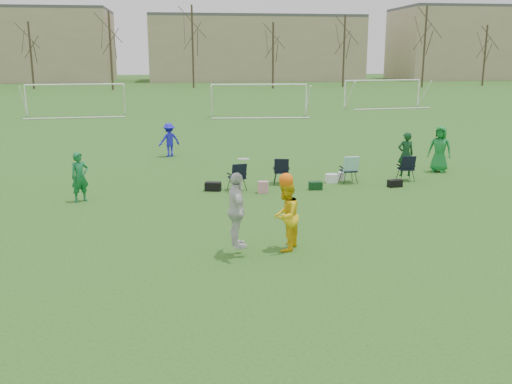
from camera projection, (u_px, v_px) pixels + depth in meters
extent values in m
plane|color=#255319|center=(278.00, 266.00, 12.72)|extent=(260.00, 260.00, 0.00)
imported|color=#126934|center=(80.00, 177.00, 18.18)|extent=(0.70, 0.65, 1.60)
imported|color=#1B1CD1|center=(169.00, 140.00, 26.32)|extent=(1.15, 0.93, 1.55)
imported|color=#15772F|center=(440.00, 149.00, 22.82)|extent=(1.08, 1.00, 1.86)
imported|color=silver|center=(237.00, 210.00, 13.15)|extent=(0.56, 1.09, 1.78)
imported|color=yellow|center=(286.00, 216.00, 13.61)|extent=(0.95, 1.03, 1.70)
sphere|color=orange|center=(286.00, 180.00, 13.41)|extent=(0.34, 0.34, 0.34)
cylinder|color=white|center=(243.00, 159.00, 12.80)|extent=(0.27, 0.27, 0.05)
imported|color=#103B1B|center=(406.00, 154.00, 21.31)|extent=(0.63, 0.43, 1.66)
cube|color=black|center=(213.00, 186.00, 19.78)|extent=(0.60, 0.42, 0.30)
cube|color=#D28795|center=(263.00, 187.00, 19.46)|extent=(0.36, 0.24, 0.40)
cube|color=#0E3416|center=(316.00, 186.00, 19.95)|extent=(0.46, 0.29, 0.28)
cube|color=white|center=(331.00, 178.00, 21.05)|extent=(0.43, 0.31, 0.32)
cylinder|color=silver|center=(341.00, 176.00, 21.46)|extent=(0.26, 0.26, 0.30)
cube|color=black|center=(395.00, 183.00, 20.35)|extent=(0.54, 0.34, 0.26)
cube|color=black|center=(237.00, 176.00, 19.82)|extent=(0.73, 0.73, 0.96)
cube|color=black|center=(281.00, 171.00, 20.80)|extent=(0.69, 0.69, 0.96)
cube|color=black|center=(349.00, 170.00, 20.99)|extent=(0.64, 0.64, 0.96)
cube|color=black|center=(406.00, 168.00, 21.33)|extent=(0.63, 0.63, 0.96)
cylinder|color=white|center=(26.00, 101.00, 43.15)|extent=(0.12, 0.12, 2.40)
cylinder|color=white|center=(124.00, 99.00, 44.70)|extent=(0.12, 0.12, 2.40)
cylinder|color=white|center=(75.00, 84.00, 43.64)|extent=(7.28, 0.76, 0.12)
cylinder|color=white|center=(212.00, 101.00, 43.57)|extent=(0.12, 0.12, 2.40)
cylinder|color=white|center=(306.00, 100.00, 44.01)|extent=(0.12, 0.12, 2.40)
cylinder|color=white|center=(259.00, 85.00, 43.51)|extent=(7.29, 0.63, 0.12)
cylinder|color=white|center=(345.00, 95.00, 50.16)|extent=(0.12, 0.12, 2.40)
cylinder|color=white|center=(418.00, 93.00, 52.07)|extent=(0.12, 0.12, 2.40)
cylinder|color=white|center=(383.00, 80.00, 50.83)|extent=(7.25, 1.13, 0.12)
cylinder|color=#382B21|center=(31.00, 56.00, 77.75)|extent=(0.28, 0.28, 9.00)
cylinder|color=#382B21|center=(111.00, 51.00, 76.13)|extent=(0.28, 0.28, 10.20)
cylinder|color=#382B21|center=(193.00, 47.00, 80.29)|extent=(0.28, 0.28, 11.40)
cylinder|color=#382B21|center=(273.00, 56.00, 79.09)|extent=(0.28, 0.28, 9.00)
cylinder|color=#382B21|center=(344.00, 51.00, 83.26)|extent=(0.28, 0.28, 10.20)
cylinder|color=#382B21|center=(424.00, 47.00, 81.64)|extent=(0.28, 0.28, 11.40)
cylinder|color=#382B21|center=(485.00, 56.00, 86.22)|extent=(0.28, 0.28, 9.00)
cube|color=tan|center=(255.00, 50.00, 105.49)|extent=(38.00, 16.00, 11.00)
cube|color=tan|center=(473.00, 45.00, 110.77)|extent=(30.00, 16.00, 13.00)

